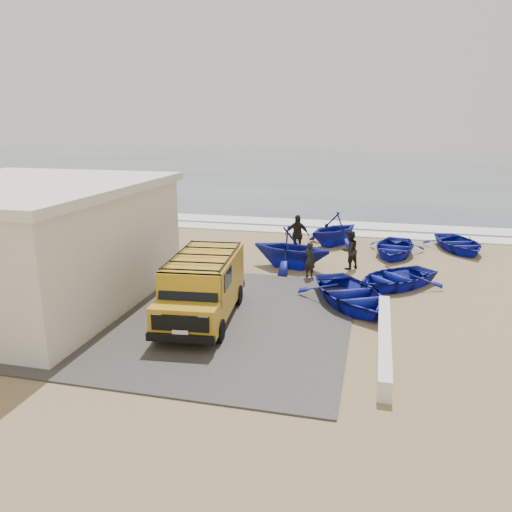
{
  "coord_description": "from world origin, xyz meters",
  "views": [
    {
      "loc": [
        4.55,
        -16.67,
        6.36
      ],
      "look_at": [
        0.06,
        1.7,
        1.2
      ],
      "focal_mm": 35.0,
      "sensor_mm": 36.0,
      "label": 1
    }
  ],
  "objects_px": {
    "fisherman_middle": "(350,250)",
    "parapet": "(384,340)",
    "boat_mid_right": "(394,248)",
    "boat_far_right": "(459,243)",
    "boat_mid_left": "(291,247)",
    "building": "(24,243)",
    "van": "(203,285)",
    "boat_near_left": "(350,294)",
    "fisherman_back": "(297,235)",
    "boat_near_right": "(395,278)",
    "fisherman_front": "(310,260)",
    "boat_far_left": "(334,229)"
  },
  "relations": [
    {
      "from": "boat_mid_left",
      "to": "parapet",
      "type": "bearing_deg",
      "value": -140.04
    },
    {
      "from": "boat_near_left",
      "to": "boat_near_right",
      "type": "bearing_deg",
      "value": 30.25
    },
    {
      "from": "boat_far_left",
      "to": "fisherman_middle",
      "type": "bearing_deg",
      "value": -40.23
    },
    {
      "from": "fisherman_middle",
      "to": "boat_near_right",
      "type": "bearing_deg",
      "value": 85.83
    },
    {
      "from": "boat_far_left",
      "to": "fisherman_front",
      "type": "relative_size",
      "value": 2.19
    },
    {
      "from": "boat_mid_right",
      "to": "fisherman_middle",
      "type": "bearing_deg",
      "value": -117.19
    },
    {
      "from": "building",
      "to": "van",
      "type": "height_order",
      "value": "building"
    },
    {
      "from": "boat_near_left",
      "to": "boat_mid_left",
      "type": "bearing_deg",
      "value": 97.73
    },
    {
      "from": "fisherman_front",
      "to": "boat_mid_left",
      "type": "bearing_deg",
      "value": -20.24
    },
    {
      "from": "building",
      "to": "boat_near_left",
      "type": "bearing_deg",
      "value": 11.43
    },
    {
      "from": "boat_near_right",
      "to": "boat_far_left",
      "type": "height_order",
      "value": "boat_far_left"
    },
    {
      "from": "boat_near_left",
      "to": "building",
      "type": "bearing_deg",
      "value": 164.55
    },
    {
      "from": "building",
      "to": "boat_near_right",
      "type": "relative_size",
      "value": 2.5
    },
    {
      "from": "parapet",
      "to": "fisherman_front",
      "type": "height_order",
      "value": "fisherman_front"
    },
    {
      "from": "boat_near_right",
      "to": "boat_far_right",
      "type": "xyz_separation_m",
      "value": [
        3.27,
        6.58,
        0.0
      ]
    },
    {
      "from": "boat_far_left",
      "to": "boat_near_left",
      "type": "bearing_deg",
      "value": -45.65
    },
    {
      "from": "building",
      "to": "boat_far_left",
      "type": "bearing_deg",
      "value": 47.92
    },
    {
      "from": "parapet",
      "to": "fisherman_middle",
      "type": "relative_size",
      "value": 3.52
    },
    {
      "from": "fisherman_middle",
      "to": "parapet",
      "type": "bearing_deg",
      "value": 55.23
    },
    {
      "from": "boat_mid_right",
      "to": "boat_far_right",
      "type": "relative_size",
      "value": 1.0
    },
    {
      "from": "boat_near_right",
      "to": "boat_mid_left",
      "type": "xyz_separation_m",
      "value": [
        -4.43,
        1.68,
        0.54
      ]
    },
    {
      "from": "parapet",
      "to": "boat_near_left",
      "type": "height_order",
      "value": "boat_near_left"
    },
    {
      "from": "boat_mid_right",
      "to": "parapet",
      "type": "bearing_deg",
      "value": -84.59
    },
    {
      "from": "fisherman_middle",
      "to": "boat_mid_left",
      "type": "bearing_deg",
      "value": -34.9
    },
    {
      "from": "boat_far_right",
      "to": "fisherman_front",
      "type": "distance_m",
      "value": 9.08
    },
    {
      "from": "boat_near_left",
      "to": "fisherman_middle",
      "type": "xyz_separation_m",
      "value": [
        -0.31,
        4.6,
        0.42
      ]
    },
    {
      "from": "boat_mid_left",
      "to": "boat_mid_right",
      "type": "relative_size",
      "value": 0.93
    },
    {
      "from": "boat_mid_left",
      "to": "boat_near_left",
      "type": "bearing_deg",
      "value": -133.88
    },
    {
      "from": "boat_near_left",
      "to": "boat_near_right",
      "type": "xyz_separation_m",
      "value": [
        1.58,
        2.44,
        -0.05
      ]
    },
    {
      "from": "fisherman_front",
      "to": "boat_near_left",
      "type": "bearing_deg",
      "value": 152.8
    },
    {
      "from": "parapet",
      "to": "boat_far_right",
      "type": "height_order",
      "value": "boat_far_right"
    },
    {
      "from": "fisherman_middle",
      "to": "boat_mid_right",
      "type": "bearing_deg",
      "value": -170.64
    },
    {
      "from": "boat_near_left",
      "to": "boat_mid_right",
      "type": "distance_m",
      "value": 7.57
    },
    {
      "from": "boat_near_right",
      "to": "fisherman_middle",
      "type": "xyz_separation_m",
      "value": [
        -1.88,
        2.15,
        0.46
      ]
    },
    {
      "from": "boat_near_right",
      "to": "boat_far_right",
      "type": "height_order",
      "value": "boat_far_right"
    },
    {
      "from": "boat_far_right",
      "to": "van",
      "type": "bearing_deg",
      "value": -146.84
    },
    {
      "from": "boat_mid_left",
      "to": "fisherman_middle",
      "type": "bearing_deg",
      "value": -68.01
    },
    {
      "from": "boat_near_right",
      "to": "fisherman_middle",
      "type": "bearing_deg",
      "value": 175.56
    },
    {
      "from": "boat_far_right",
      "to": "fisherman_middle",
      "type": "xyz_separation_m",
      "value": [
        -5.16,
        -4.42,
        0.46
      ]
    },
    {
      "from": "fisherman_back",
      "to": "boat_near_left",
      "type": "bearing_deg",
      "value": -71.76
    },
    {
      "from": "boat_mid_right",
      "to": "fisherman_back",
      "type": "height_order",
      "value": "fisherman_back"
    },
    {
      "from": "van",
      "to": "boat_near_left",
      "type": "distance_m",
      "value": 5.26
    },
    {
      "from": "van",
      "to": "boat_mid_left",
      "type": "distance_m",
      "value": 6.75
    },
    {
      "from": "boat_mid_left",
      "to": "boat_far_left",
      "type": "distance_m",
      "value": 4.86
    },
    {
      "from": "boat_far_left",
      "to": "boat_far_right",
      "type": "distance_m",
      "value": 6.24
    },
    {
      "from": "boat_mid_right",
      "to": "fisherman_front",
      "type": "distance_m",
      "value": 5.71
    },
    {
      "from": "boat_far_left",
      "to": "parapet",
      "type": "bearing_deg",
      "value": -42.61
    },
    {
      "from": "boat_mid_right",
      "to": "boat_far_left",
      "type": "height_order",
      "value": "boat_far_left"
    },
    {
      "from": "fisherman_back",
      "to": "boat_mid_left",
      "type": "bearing_deg",
      "value": -94.09
    },
    {
      "from": "building",
      "to": "boat_mid_left",
      "type": "height_order",
      "value": "building"
    }
  ]
}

